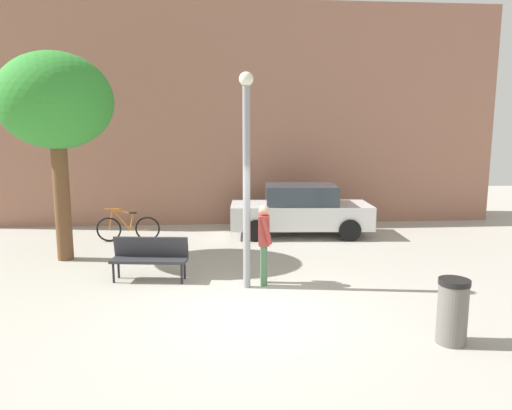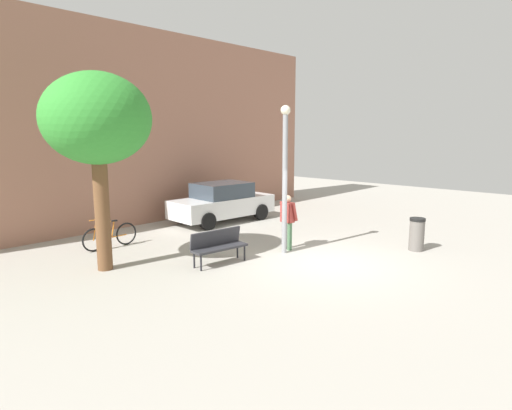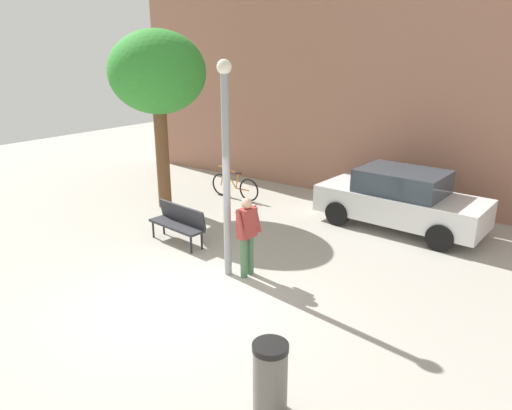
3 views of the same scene
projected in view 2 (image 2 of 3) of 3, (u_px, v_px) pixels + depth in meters
The scene contains 9 objects.
ground_plane at pixel (325, 262), 12.01m from camera, with size 36.00×36.00×0.00m, color #A8A399.
building_facade at pixel (136, 128), 17.39m from camera, with size 18.01×2.00×7.35m, color #9E6B56.
lamppost at pixel (285, 171), 12.55m from camera, with size 0.28×0.28×4.27m.
person_by_lamppost at pixel (288, 218), 13.17m from camera, with size 0.31×0.60×1.67m.
park_bench at pixel (218, 244), 11.82m from camera, with size 1.65×0.66×0.92m.
plaza_tree at pixel (97, 121), 10.78m from camera, with size 2.67×2.67×4.99m.
bicycle_orange at pixel (110, 236), 13.43m from camera, with size 1.81×0.08×0.97m.
parked_car_white at pixel (222, 202), 17.35m from camera, with size 4.31×2.04×1.55m.
trash_bin at pixel (417, 234), 13.14m from camera, with size 0.46×0.46×0.99m.
Camera 2 is at (-9.82, -6.43, 3.54)m, focal length 30.78 mm.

